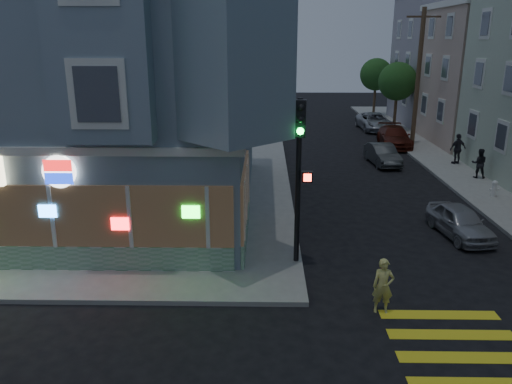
{
  "coord_description": "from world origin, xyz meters",
  "views": [
    {
      "loc": [
        1.75,
        -10.41,
        7.2
      ],
      "look_at": [
        1.45,
        5.67,
        2.24
      ],
      "focal_mm": 35.0,
      "sensor_mm": 36.0,
      "label": 1
    }
  ],
  "objects_px": {
    "street_tree_far": "(376,75)",
    "parked_car_a": "(460,221)",
    "street_tree_near": "(398,82)",
    "parked_car_c": "(394,137)",
    "pedestrian_a": "(479,163)",
    "parked_car_d": "(375,122)",
    "fire_hydrant": "(494,188)",
    "pedestrian_b": "(458,149)",
    "traffic_signal": "(300,155)",
    "utility_pole": "(418,76)",
    "running_child": "(383,286)",
    "parked_car_b": "(382,154)"
  },
  "relations": [
    {
      "from": "street_tree_far",
      "to": "parked_car_a",
      "type": "distance_m",
      "value": 30.96
    },
    {
      "from": "street_tree_near",
      "to": "parked_car_c",
      "type": "xyz_separation_m",
      "value": [
        -1.5,
        -6.16,
        -3.25
      ]
    },
    {
      "from": "pedestrian_a",
      "to": "parked_car_c",
      "type": "relative_size",
      "value": 0.33
    },
    {
      "from": "parked_car_a",
      "to": "parked_car_d",
      "type": "distance_m",
      "value": 23.04
    },
    {
      "from": "pedestrian_a",
      "to": "fire_hydrant",
      "type": "relative_size",
      "value": 2.02
    },
    {
      "from": "street_tree_near",
      "to": "pedestrian_b",
      "type": "bearing_deg",
      "value": -86.08
    },
    {
      "from": "pedestrian_a",
      "to": "traffic_signal",
      "type": "height_order",
      "value": "traffic_signal"
    },
    {
      "from": "parked_car_a",
      "to": "parked_car_d",
      "type": "relative_size",
      "value": 0.7
    },
    {
      "from": "pedestrian_b",
      "to": "parked_car_c",
      "type": "height_order",
      "value": "pedestrian_b"
    },
    {
      "from": "utility_pole",
      "to": "parked_car_d",
      "type": "height_order",
      "value": "utility_pole"
    },
    {
      "from": "street_tree_near",
      "to": "parked_car_a",
      "type": "distance_m",
      "value": 23.07
    },
    {
      "from": "utility_pole",
      "to": "parked_car_d",
      "type": "bearing_deg",
      "value": 101.55
    },
    {
      "from": "running_child",
      "to": "pedestrian_a",
      "type": "relative_size",
      "value": 1.0
    },
    {
      "from": "pedestrian_b",
      "to": "parked_car_c",
      "type": "relative_size",
      "value": 0.37
    },
    {
      "from": "pedestrian_a",
      "to": "pedestrian_b",
      "type": "relative_size",
      "value": 0.88
    },
    {
      "from": "parked_car_a",
      "to": "traffic_signal",
      "type": "bearing_deg",
      "value": -164.25
    },
    {
      "from": "utility_pole",
      "to": "parked_car_c",
      "type": "distance_m",
      "value": 4.31
    },
    {
      "from": "street_tree_far",
      "to": "traffic_signal",
      "type": "relative_size",
      "value": 0.99
    },
    {
      "from": "street_tree_near",
      "to": "traffic_signal",
      "type": "distance_m",
      "value": 27.06
    },
    {
      "from": "utility_pole",
      "to": "street_tree_far",
      "type": "height_order",
      "value": "utility_pole"
    },
    {
      "from": "pedestrian_a",
      "to": "fire_hydrant",
      "type": "xyz_separation_m",
      "value": [
        -0.59,
        -3.29,
        -0.37
      ]
    },
    {
      "from": "parked_car_c",
      "to": "parked_car_d",
      "type": "relative_size",
      "value": 0.95
    },
    {
      "from": "pedestrian_a",
      "to": "parked_car_d",
      "type": "relative_size",
      "value": 0.31
    },
    {
      "from": "street_tree_far",
      "to": "fire_hydrant",
      "type": "height_order",
      "value": "street_tree_far"
    },
    {
      "from": "parked_car_d",
      "to": "fire_hydrant",
      "type": "relative_size",
      "value": 6.44
    },
    {
      "from": "pedestrian_a",
      "to": "parked_car_d",
      "type": "height_order",
      "value": "pedestrian_a"
    },
    {
      "from": "street_tree_near",
      "to": "running_child",
      "type": "relative_size",
      "value": 3.39
    },
    {
      "from": "utility_pole",
      "to": "pedestrian_b",
      "type": "bearing_deg",
      "value": -80.0
    },
    {
      "from": "running_child",
      "to": "utility_pole",
      "type": "bearing_deg",
      "value": 78.32
    },
    {
      "from": "running_child",
      "to": "parked_car_a",
      "type": "relative_size",
      "value": 0.45
    },
    {
      "from": "parked_car_d",
      "to": "pedestrian_b",
      "type": "bearing_deg",
      "value": -81.98
    },
    {
      "from": "street_tree_near",
      "to": "parked_car_d",
      "type": "height_order",
      "value": "street_tree_near"
    },
    {
      "from": "parked_car_a",
      "to": "traffic_signal",
      "type": "relative_size",
      "value": 0.65
    },
    {
      "from": "street_tree_far",
      "to": "pedestrian_b",
      "type": "distance_m",
      "value": 19.9
    },
    {
      "from": "pedestrian_b",
      "to": "parked_car_d",
      "type": "distance_m",
      "value": 12.26
    },
    {
      "from": "pedestrian_a",
      "to": "parked_car_b",
      "type": "height_order",
      "value": "pedestrian_a"
    },
    {
      "from": "running_child",
      "to": "parked_car_c",
      "type": "xyz_separation_m",
      "value": [
        5.73,
        22.04,
        -0.09
      ]
    },
    {
      "from": "parked_car_d",
      "to": "street_tree_near",
      "type": "bearing_deg",
      "value": -16.4
    },
    {
      "from": "pedestrian_a",
      "to": "parked_car_c",
      "type": "distance_m",
      "value": 8.91
    },
    {
      "from": "pedestrian_b",
      "to": "street_tree_near",
      "type": "bearing_deg",
      "value": -104.51
    },
    {
      "from": "street_tree_near",
      "to": "parked_car_b",
      "type": "relative_size",
      "value": 1.43
    },
    {
      "from": "street_tree_near",
      "to": "pedestrian_a",
      "type": "relative_size",
      "value": 3.4
    },
    {
      "from": "pedestrian_b",
      "to": "parked_car_b",
      "type": "height_order",
      "value": "pedestrian_b"
    },
    {
      "from": "pedestrian_a",
      "to": "traffic_signal",
      "type": "xyz_separation_m",
      "value": [
        -10.18,
        -10.61,
        2.83
      ]
    },
    {
      "from": "street_tree_near",
      "to": "pedestrian_b",
      "type": "relative_size",
      "value": 2.99
    },
    {
      "from": "running_child",
      "to": "parked_car_a",
      "type": "height_order",
      "value": "running_child"
    },
    {
      "from": "running_child",
      "to": "street_tree_near",
      "type": "bearing_deg",
      "value": 81.52
    },
    {
      "from": "street_tree_near",
      "to": "street_tree_far",
      "type": "relative_size",
      "value": 1.0
    },
    {
      "from": "fire_hydrant",
      "to": "pedestrian_a",
      "type": "bearing_deg",
      "value": 79.83
    },
    {
      "from": "running_child",
      "to": "street_tree_far",
      "type": "bearing_deg",
      "value": 84.6
    }
  ]
}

